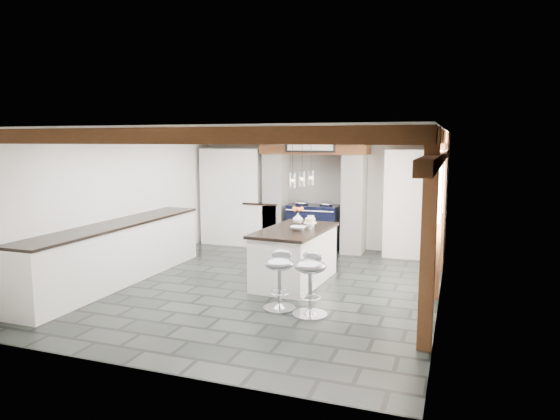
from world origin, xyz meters
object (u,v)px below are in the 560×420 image
(bar_stool_near, at_px, (311,276))
(kitchen_island, at_px, (295,255))
(range_cooker, at_px, (314,226))
(bar_stool_far, at_px, (279,273))

(bar_stool_near, bearing_deg, kitchen_island, 134.85)
(kitchen_island, height_order, bar_stool_near, kitchen_island)
(range_cooker, bearing_deg, bar_stool_near, -74.69)
(bar_stool_near, bearing_deg, bar_stool_far, -172.63)
(kitchen_island, distance_m, bar_stool_near, 1.49)
(bar_stool_near, height_order, bar_stool_far, bar_stool_near)
(range_cooker, xyz_separation_m, kitchen_island, (0.38, -2.36, -0.04))
(range_cooker, xyz_separation_m, bar_stool_far, (0.57, -3.62, 0.02))
(kitchen_island, bearing_deg, range_cooker, 103.10)
(bar_stool_near, distance_m, bar_stool_far, 0.45)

